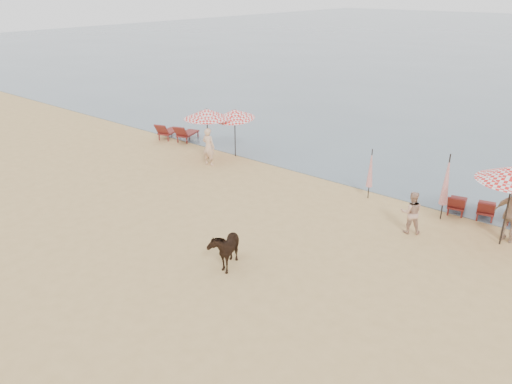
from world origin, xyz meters
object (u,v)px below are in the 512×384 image
(umbrella_open_left_a, at_px, (207,114))
(umbrella_open_left_b, at_px, (235,114))
(umbrella_closed_right, at_px, (447,180))
(lounger_cluster_left, at_px, (176,132))
(lounger_cluster_right, at_px, (486,208))
(beachgoer_left, at_px, (209,147))
(cow, at_px, (225,247))
(beachgoer_right_a, at_px, (411,212))
(umbrella_closed_left, at_px, (371,168))
(beachgoer_right_b, at_px, (512,215))

(umbrella_open_left_a, bearing_deg, umbrella_open_left_b, 66.71)
(umbrella_closed_right, bearing_deg, lounger_cluster_left, 177.64)
(lounger_cluster_right, bearing_deg, umbrella_closed_right, -150.45)
(lounger_cluster_left, relative_size, beachgoer_left, 1.28)
(lounger_cluster_left, distance_m, cow, 13.47)
(lounger_cluster_left, bearing_deg, umbrella_open_left_b, -18.54)
(umbrella_open_left_b, relative_size, beachgoer_right_a, 1.63)
(cow, bearing_deg, lounger_cluster_left, 119.27)
(umbrella_open_left_a, relative_size, umbrella_closed_left, 1.21)
(lounger_cluster_left, height_order, lounger_cluster_right, lounger_cluster_left)
(lounger_cluster_right, relative_size, umbrella_open_left_b, 1.17)
(umbrella_closed_right, distance_m, beachgoer_left, 10.67)
(lounger_cluster_right, xyz_separation_m, cow, (-5.08, -8.39, 0.22))
(lounger_cluster_left, relative_size, umbrella_open_left_a, 0.92)
(umbrella_open_left_a, xyz_separation_m, umbrella_open_left_b, (0.78, 1.10, -0.11))
(lounger_cluster_right, xyz_separation_m, beachgoer_left, (-11.80, -2.24, 0.49))
(lounger_cluster_right, bearing_deg, umbrella_open_left_a, 174.97)
(umbrella_open_left_a, xyz_separation_m, cow, (7.39, -6.79, -1.61))
(beachgoer_right_a, bearing_deg, beachgoer_left, -33.70)
(beachgoer_right_a, bearing_deg, umbrella_open_left_b, -43.48)
(umbrella_open_left_b, bearing_deg, cow, -74.73)
(umbrella_open_left_a, bearing_deg, beachgoer_right_b, 13.03)
(umbrella_open_left_a, relative_size, umbrella_closed_right, 1.00)
(beachgoer_left, relative_size, beachgoer_right_a, 1.19)
(beachgoer_left, bearing_deg, beachgoer_right_a, 170.06)
(umbrella_open_left_a, distance_m, beachgoer_left, 1.63)
(umbrella_open_left_a, height_order, umbrella_closed_left, umbrella_open_left_a)
(cow, bearing_deg, umbrella_open_left_a, 112.67)
(lounger_cluster_right, xyz_separation_m, umbrella_open_left_a, (-12.48, -1.60, 1.83))
(umbrella_open_left_b, height_order, umbrella_closed_left, umbrella_open_left_b)
(umbrella_closed_right, height_order, beachgoer_right_a, umbrella_closed_right)
(umbrella_closed_left, distance_m, beachgoer_right_a, 3.11)
(umbrella_open_left_b, bearing_deg, beachgoer_right_b, -28.39)
(cow, height_order, beachgoer_right_b, beachgoer_right_b)
(lounger_cluster_left, distance_m, beachgoer_right_b, 17.12)
(umbrella_open_left_b, bearing_deg, lounger_cluster_right, -22.27)
(cow, height_order, beachgoer_right_a, beachgoer_right_a)
(beachgoer_left, bearing_deg, umbrella_open_left_b, -99.91)
(lounger_cluster_left, bearing_deg, umbrella_closed_left, -20.94)
(umbrella_open_left_a, distance_m, beachgoer_right_a, 10.98)
(beachgoer_left, xyz_separation_m, beachgoer_right_b, (12.90, 0.92, 0.07))
(umbrella_closed_right, relative_size, beachgoer_right_a, 1.66)
(beachgoer_right_b, bearing_deg, lounger_cluster_left, 4.81)
(umbrella_closed_right, bearing_deg, beachgoer_left, -173.79)
(lounger_cluster_right, height_order, cow, cow)
(lounger_cluster_right, height_order, beachgoer_left, beachgoer_left)
(beachgoer_left, bearing_deg, umbrella_open_left_a, -50.06)
(beachgoer_right_b, bearing_deg, beachgoer_left, 11.71)
(lounger_cluster_right, bearing_deg, umbrella_open_left_b, 170.10)
(lounger_cluster_right, bearing_deg, umbrella_closed_left, -178.53)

